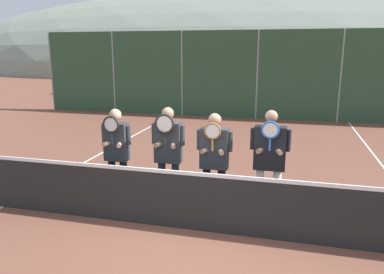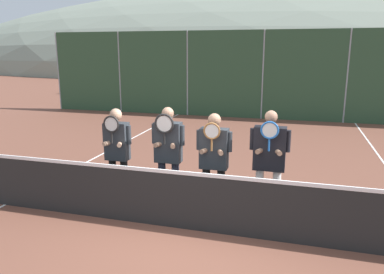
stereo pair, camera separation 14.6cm
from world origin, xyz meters
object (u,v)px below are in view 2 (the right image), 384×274
object	(u,v)px
player_rightmost	(269,157)
car_center	(356,91)
car_far_left	(144,86)
car_left_of_center	(238,90)
player_center_left	(168,150)
player_center_right	(214,157)
player_leftmost	(117,149)

from	to	relation	value
player_rightmost	car_center	bearing A→B (deg)	76.96
car_far_left	car_left_of_center	xyz separation A→B (m)	(4.84, -0.39, -0.04)
car_far_left	player_center_left	bearing A→B (deg)	-65.12
player_center_left	player_center_right	xyz separation A→B (m)	(0.80, -0.04, -0.04)
player_center_right	player_rightmost	xyz separation A→B (m)	(0.88, 0.06, 0.04)
player_rightmost	car_far_left	xyz separation A→B (m)	(-7.20, 11.87, -0.13)
car_far_left	car_left_of_center	distance (m)	4.86
player_center_left	player_center_right	distance (m)	0.81
player_center_left	car_center	bearing A→B (deg)	69.62
player_center_right	player_rightmost	size ratio (longest dim) A/B	0.96
car_center	player_rightmost	bearing A→B (deg)	-103.04
car_far_left	car_center	size ratio (longest dim) A/B	0.88
player_rightmost	player_center_right	bearing A→B (deg)	-176.38
player_leftmost	car_left_of_center	xyz separation A→B (m)	(0.27, 11.52, -0.12)
player_leftmost	car_center	bearing A→B (deg)	65.84
player_center_right	car_far_left	world-z (taller)	car_far_left
player_rightmost	car_left_of_center	size ratio (longest dim) A/B	0.45
player_center_right	car_far_left	distance (m)	13.50
car_left_of_center	player_center_right	bearing A→B (deg)	-82.72
player_center_left	car_center	world-z (taller)	car_center
player_center_right	car_center	world-z (taller)	car_center
player_center_right	car_left_of_center	world-z (taller)	car_left_of_center
player_leftmost	car_center	distance (m)	13.21
car_left_of_center	player_leftmost	bearing A→B (deg)	-91.34
player_center_left	car_left_of_center	world-z (taller)	player_center_left
player_center_right	car_far_left	size ratio (longest dim) A/B	0.42
player_rightmost	car_left_of_center	bearing A→B (deg)	101.60
player_center_left	car_left_of_center	size ratio (longest dim) A/B	0.44
player_leftmost	player_center_right	bearing A→B (deg)	-0.38
player_rightmost	car_left_of_center	xyz separation A→B (m)	(-2.36, 11.48, -0.17)
car_far_left	player_center_right	bearing A→B (deg)	-62.10
player_center_left	car_far_left	xyz separation A→B (m)	(-5.51, 11.89, -0.12)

